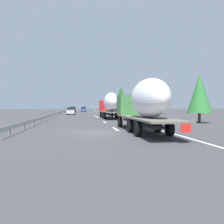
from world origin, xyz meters
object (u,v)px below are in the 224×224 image
Objects in this scene: road_sign at (111,106)px; car_yellow_coupe at (84,109)px; truck_lead at (110,104)px; car_blue_sedan at (83,109)px; car_black_suv at (73,110)px; truck_trailing at (144,103)px; car_silver_hatch at (71,111)px.

car_yellow_coupe is at bearing 10.84° from road_sign.
truck_lead is 48.41m from car_blue_sedan.
truck_trailing is at bearing -172.88° from car_black_suv.
car_yellow_coupe is at bearing -5.55° from car_silver_hatch.
car_blue_sedan is (48.24, 3.73, -1.52)m from truck_lead.
truck_lead reaches higher than car_blue_sedan.
road_sign is (-14.46, -10.30, 1.11)m from car_black_suv.
truck_lead is at bearing -158.98° from car_silver_hatch.
car_yellow_coupe is (8.60, -0.24, 0.04)m from car_blue_sedan.
car_black_suv is at bearing 163.07° from car_blue_sedan.
car_silver_hatch is (-38.10, 3.70, -0.04)m from car_yellow_coupe.
car_black_suv is 11.91m from car_blue_sedan.
car_blue_sedan is 1.39× the size of road_sign.
truck_lead reaches higher than road_sign.
truck_trailing is 3.06× the size of car_blue_sedan.
road_sign is (3.65, -10.30, 1.17)m from car_silver_hatch.
car_silver_hatch is 10.99m from road_sign.
truck_trailing is 3.08× the size of car_black_suv.
car_yellow_coupe is 1.58× the size of road_sign.
car_blue_sedan is (69.00, 3.73, -1.39)m from truck_trailing.
truck_trailing is 58.07m from car_black_suv.
car_black_suv is at bearing -0.01° from car_silver_hatch.
truck_trailing is 2.69× the size of car_yellow_coupe.
car_silver_hatch is (39.50, 7.20, -1.39)m from truck_trailing.
car_black_suv is at bearing 35.46° from road_sign.
road_sign is at bearing -169.16° from car_yellow_coupe.
car_yellow_coupe is 35.10m from road_sign.
car_blue_sedan is at bearing 178.43° from car_yellow_coupe.
truck_trailing is 40.17m from car_silver_hatch.
car_blue_sedan is 0.88× the size of car_yellow_coupe.
car_black_suv is 18.11m from car_silver_hatch.
car_black_suv is at bearing 11.05° from truck_lead.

